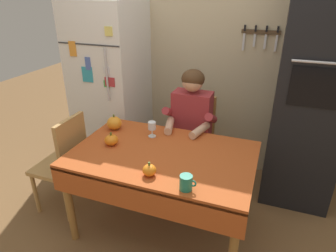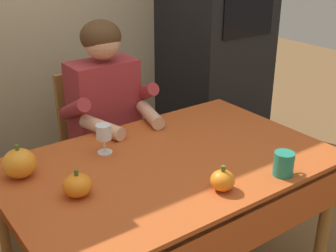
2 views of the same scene
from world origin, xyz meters
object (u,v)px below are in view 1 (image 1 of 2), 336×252
chair_behind_person (194,137)px  seated_person (190,124)px  refrigerator (111,88)px  pumpkin_medium (114,123)px  pumpkin_large (149,170)px  chair_left_side (65,161)px  wall_oven (312,94)px  wine_glass (152,126)px  dining_table (162,163)px  coffee_mug (186,183)px  pumpkin_small (111,140)px

chair_behind_person → seated_person: seated_person is taller
refrigerator → pumpkin_medium: (0.39, -0.62, -0.10)m
pumpkin_large → chair_left_side: bearing=165.3°
wall_oven → pumpkin_large: wall_oven is taller
chair_left_side → wine_glass: chair_left_side is taller
refrigerator → seated_person: 1.04m
dining_table → seated_person: bearing=86.1°
dining_table → wine_glass: wine_glass is taller
chair_left_side → seated_person: bearing=34.7°
pumpkin_medium → chair_left_side: bearing=-137.8°
wall_oven → chair_left_side: size_ratio=2.26×
wine_glass → pumpkin_medium: size_ratio=0.96×
refrigerator → chair_left_side: (0.05, -0.93, -0.39)m
dining_table → pumpkin_medium: size_ratio=9.96×
chair_behind_person → refrigerator: bearing=174.8°
refrigerator → dining_table: (0.95, -0.88, -0.24)m
dining_table → coffee_mug: 0.48m
chair_left_side → coffee_mug: chair_left_side is taller
pumpkin_small → coffee_mug: bearing=-25.0°
dining_table → pumpkin_medium: (-0.56, 0.26, 0.14)m
coffee_mug → pumpkin_medium: pumpkin_medium is taller
chair_behind_person → pumpkin_large: bearing=-90.8°
chair_left_side → refrigerator: bearing=93.0°
coffee_mug → pumpkin_small: pumpkin_small is taller
wine_glass → pumpkin_small: 0.36m
pumpkin_large → pumpkin_small: size_ratio=0.93×
refrigerator → seated_person: bearing=-15.7°
seated_person → pumpkin_large: bearing=-91.0°
seated_person → wine_glass: 0.43m
dining_table → wine_glass: 0.36m
pumpkin_large → wine_glass: bearing=111.5°
refrigerator → seated_person: (0.99, -0.28, -0.16)m
chair_left_side → wine_glass: size_ratio=6.88×
dining_table → chair_left_side: (-0.90, -0.05, -0.14)m
coffee_mug → pumpkin_medium: bearing=144.8°
seated_person → coffee_mug: (0.26, -0.95, 0.05)m
chair_left_side → pumpkin_small: chair_left_side is taller
chair_behind_person → chair_left_side: size_ratio=1.00×
dining_table → pumpkin_large: size_ratio=13.54×
wall_oven → wine_glass: bearing=-151.4°
wall_oven → pumpkin_small: size_ratio=18.98×
refrigerator → chair_left_side: 1.01m
coffee_mug → pumpkin_small: bearing=155.0°
chair_behind_person → pumpkin_small: 0.97m
dining_table → coffee_mug: coffee_mug is taller
pumpkin_medium → pumpkin_small: size_ratio=1.27×
seated_person → chair_left_side: seated_person is taller
wall_oven → chair_left_side: 2.24m
pumpkin_large → pumpkin_small: 0.54m
chair_left_side → pumpkin_large: (0.93, -0.24, 0.27)m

